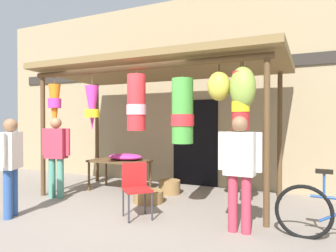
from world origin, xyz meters
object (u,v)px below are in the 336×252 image
(display_table, at_px, (120,163))
(flower_heap_on_table, at_px, (126,157))
(customer_foreground, at_px, (240,164))
(wicker_basket_by_table, at_px, (169,187))
(wicker_basket_spare, at_px, (148,197))
(vendor_in_orange, at_px, (56,151))
(folding_chair, at_px, (136,185))
(shopper_by_bananas, at_px, (11,160))

(display_table, distance_m, flower_heap_on_table, 0.19)
(flower_heap_on_table, bearing_deg, customer_foreground, -28.38)
(wicker_basket_by_table, xyz_separation_m, wicker_basket_spare, (-0.05, -0.79, -0.03))
(wicker_basket_spare, relative_size, customer_foreground, 0.35)
(vendor_in_orange, bearing_deg, wicker_basket_by_table, 34.38)
(folding_chair, relative_size, customer_foreground, 0.54)
(folding_chair, bearing_deg, shopper_by_bananas, -153.78)
(customer_foreground, bearing_deg, wicker_basket_spare, 155.89)
(customer_foreground, relative_size, shopper_by_bananas, 1.02)
(folding_chair, distance_m, customer_foreground, 1.67)
(vendor_in_orange, height_order, shopper_by_bananas, vendor_in_orange)
(wicker_basket_spare, bearing_deg, display_table, 149.73)
(flower_heap_on_table, distance_m, shopper_by_bananas, 2.46)
(customer_foreground, bearing_deg, display_table, 153.58)
(flower_heap_on_table, relative_size, wicker_basket_by_table, 1.74)
(display_table, height_order, vendor_in_orange, vendor_in_orange)
(folding_chair, height_order, wicker_basket_by_table, folding_chair)
(flower_heap_on_table, height_order, shopper_by_bananas, shopper_by_bananas)
(wicker_basket_by_table, relative_size, wicker_basket_spare, 0.82)
(flower_heap_on_table, bearing_deg, display_table, -150.48)
(wicker_basket_by_table, bearing_deg, vendor_in_orange, -145.62)
(vendor_in_orange, bearing_deg, shopper_by_bananas, -76.33)
(wicker_basket_by_table, bearing_deg, folding_chair, -83.17)
(display_table, height_order, shopper_by_bananas, shopper_by_bananas)
(wicker_basket_spare, bearing_deg, vendor_in_orange, -165.17)
(folding_chair, xyz_separation_m, customer_foreground, (1.61, 0.01, 0.41))
(shopper_by_bananas, bearing_deg, flower_heap_on_table, 76.95)
(wicker_basket_by_table, xyz_separation_m, vendor_in_orange, (-1.85, -1.27, 0.78))
(folding_chair, bearing_deg, wicker_basket_by_table, 96.83)
(display_table, relative_size, shopper_by_bananas, 0.83)
(folding_chair, relative_size, wicker_basket_by_table, 1.87)
(shopper_by_bananas, bearing_deg, wicker_basket_by_table, 58.12)
(folding_chair, distance_m, shopper_by_bananas, 1.99)
(display_table, distance_m, customer_foreground, 3.28)
(folding_chair, xyz_separation_m, shopper_by_bananas, (-1.75, -0.86, 0.40))
(wicker_basket_by_table, relative_size, customer_foreground, 0.29)
(flower_heap_on_table, relative_size, wicker_basket_spare, 1.41)
(display_table, distance_m, folding_chair, 1.97)
(folding_chair, relative_size, wicker_basket_spare, 1.52)
(folding_chair, height_order, vendor_in_orange, vendor_in_orange)
(wicker_basket_spare, distance_m, customer_foreground, 2.20)
(flower_heap_on_table, distance_m, folding_chair, 1.95)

